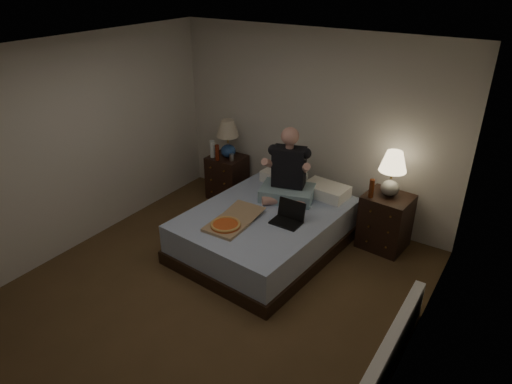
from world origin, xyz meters
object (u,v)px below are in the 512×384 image
Objects in this scene: nightstand_right at (385,221)px; lamp_left at (228,139)px; beer_bottle_right at (371,188)px; lamp_right at (392,174)px; person at (288,165)px; soda_can at (232,157)px; beer_bottle_left at (217,153)px; pizza_box at (226,225)px; water_bottle at (212,149)px; laptop at (286,214)px; bed at (266,230)px; radiator at (392,349)px; nightstand_left at (227,177)px.

lamp_left is (-2.39, 0.02, 0.58)m from nightstand_right.
lamp_left reaches higher than beer_bottle_right.
lamp_right is 0.60× the size of person.
soda_can is at bearing 145.84° from person.
lamp_right is at bearing 4.30° from beer_bottle_left.
soda_can is at bearing 121.66° from pizza_box.
water_bottle is 1.47m from person.
beer_bottle_right reaches higher than laptop.
pizza_box is at bearing -102.27° from bed.
soda_can is at bearing -173.44° from nightstand_right.
bed is 2.92× the size of nightstand_right.
pizza_box is (1.07, -1.26, -0.22)m from beer_bottle_left.
soda_can is at bearing -33.64° from lamp_left.
nightstand_right is at bearing -64.66° from lamp_right.
water_bottle is at bearing 179.09° from beer_bottle_right.
beer_bottle_right is at bearing 49.79° from laptop.
soda_can is at bearing 149.31° from radiator.
beer_bottle_left reaches higher than nightstand_left.
lamp_right is 2.43× the size of beer_bottle_right.
soda_can is 1.20m from person.
radiator is at bearing -31.78° from nightstand_left.
lamp_left is (-1.19, 0.86, 0.68)m from bed.
lamp_right is (-0.01, 0.03, 0.63)m from nightstand_right.
nightstand_left is 0.41m from soda_can.
soda_can is 0.43× the size of beer_bottle_right.
soda_can is (-2.28, -0.06, 0.35)m from nightstand_right.
bed is 8.16× the size of water_bottle.
nightstand_left is 1.85m from laptop.
nightstand_left is at bearing -168.89° from lamp_left.
beer_bottle_right reaches higher than bed.
bed is 3.12× the size of nightstand_left.
person is 2.47m from radiator.
lamp_left is at bearing 123.45° from pizza_box.
soda_can reaches higher than nightstand_left.
bed is 0.67m from pizza_box.
person is at bearing -19.13° from lamp_left.
beer_bottle_left is 1.78m from laptop.
nightstand_left is at bearing 144.70° from person.
nightstand_left is 2.84× the size of beer_bottle_left.
soda_can is at bearing 177.61° from beer_bottle_right.
nightstand_left reaches higher than radiator.
lamp_left is at bearing 9.85° from nightstand_left.
person is (1.11, -0.35, 0.27)m from soda_can.
soda_can is 0.29× the size of laptop.
pizza_box is (0.90, -1.36, -0.15)m from soda_can.
soda_can is 0.43× the size of beer_bottle_left.
water_bottle is at bearing 130.84° from pizza_box.
lamp_left is 2.38m from lamp_right.
soda_can is (0.12, -0.08, -0.23)m from lamp_left.
water_bottle is (-0.19, -0.13, -0.15)m from lamp_left.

